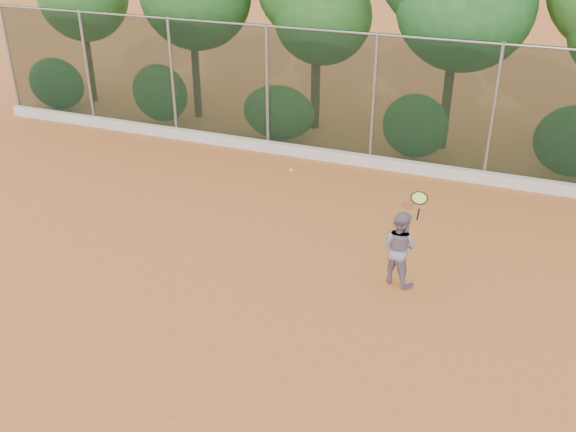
% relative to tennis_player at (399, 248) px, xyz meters
% --- Properties ---
extents(ground, '(80.00, 80.00, 0.00)m').
position_rel_tennis_player_xyz_m(ground, '(-2.02, -1.49, -0.74)').
color(ground, '#B7622B').
rests_on(ground, ground).
extents(concrete_curb, '(24.00, 0.20, 0.30)m').
position_rel_tennis_player_xyz_m(concrete_curb, '(-2.02, 5.33, -0.59)').
color(concrete_curb, beige).
rests_on(concrete_curb, ground).
extents(tennis_player, '(0.86, 0.77, 1.47)m').
position_rel_tennis_player_xyz_m(tennis_player, '(0.00, 0.00, 0.00)').
color(tennis_player, slate).
rests_on(tennis_player, ground).
extents(chainlink_fence, '(24.09, 0.09, 3.50)m').
position_rel_tennis_player_xyz_m(chainlink_fence, '(-2.02, 5.51, 1.12)').
color(chainlink_fence, black).
rests_on(chainlink_fence, ground).
extents(tennis_racket, '(0.37, 0.35, 0.57)m').
position_rel_tennis_player_xyz_m(tennis_racket, '(0.29, -0.12, 1.09)').
color(tennis_racket, black).
rests_on(tennis_racket, ground).
extents(tennis_ball_in_flight, '(0.07, 0.07, 0.07)m').
position_rel_tennis_player_xyz_m(tennis_ball_in_flight, '(-2.18, 0.07, 1.19)').
color(tennis_ball_in_flight, '#C1CE2E').
rests_on(tennis_ball_in_flight, ground).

